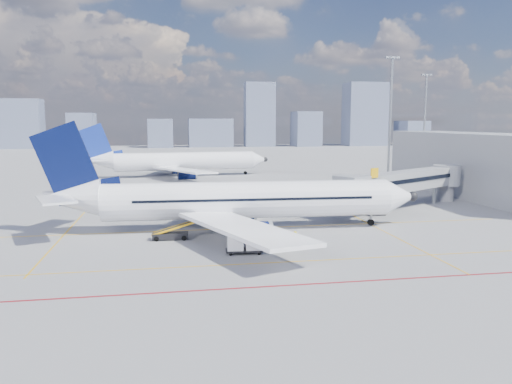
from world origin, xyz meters
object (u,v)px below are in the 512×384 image
at_px(cargo_dolly, 244,243).
at_px(baggage_tug, 288,241).
at_px(belt_loader, 172,234).
at_px(second_aircraft, 177,162).
at_px(ramp_worker, 296,240).
at_px(main_aircraft, 232,201).

bearing_deg(cargo_dolly, baggage_tug, 15.05).
height_order(baggage_tug, belt_loader, belt_loader).
relative_size(second_aircraft, cargo_dolly, 11.79).
relative_size(second_aircraft, belt_loader, 7.77).
height_order(second_aircraft, belt_loader, second_aircraft).
relative_size(baggage_tug, cargo_dolly, 0.68).
bearing_deg(second_aircraft, cargo_dolly, -91.53).
relative_size(baggage_tug, ramp_worker, 1.32).
height_order(second_aircraft, cargo_dolly, second_aircraft).
relative_size(cargo_dolly, belt_loader, 0.66).
bearing_deg(ramp_worker, baggage_tug, 94.33).
xyz_separation_m(cargo_dolly, ramp_worker, (4.93, 0.51, -0.13)).
height_order(main_aircraft, baggage_tug, main_aircraft).
bearing_deg(baggage_tug, second_aircraft, 99.78).
bearing_deg(second_aircraft, main_aircraft, -90.57).
bearing_deg(main_aircraft, ramp_worker, -61.51).
xyz_separation_m(baggage_tug, belt_loader, (-10.67, 5.79, -0.21)).
xyz_separation_m(baggage_tug, ramp_worker, (0.70, -0.31, 0.12)).
height_order(cargo_dolly, belt_loader, belt_loader).
distance_m(cargo_dolly, ramp_worker, 4.96).
xyz_separation_m(belt_loader, ramp_worker, (11.37, -6.10, 0.33)).
bearing_deg(cargo_dolly, second_aircraft, 98.13).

